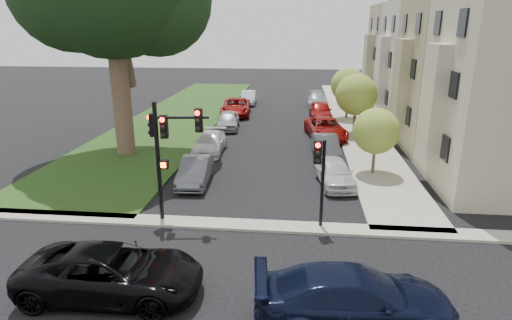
# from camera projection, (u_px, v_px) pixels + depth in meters

# --- Properties ---
(ground) EXTENTS (140.00, 140.00, 0.00)m
(ground) POSITION_uv_depth(u_px,v_px,m) (242.00, 250.00, 16.11)
(ground) COLOR black
(ground) RESTS_ON ground
(grass_strip) EXTENTS (8.00, 44.00, 0.12)m
(grass_strip) POSITION_uv_depth(u_px,v_px,m) (181.00, 116.00, 39.73)
(grass_strip) COLOR #18360C
(grass_strip) RESTS_ON ground
(sidewalk_right) EXTENTS (3.50, 44.00, 0.12)m
(sidewalk_right) POSITION_uv_depth(u_px,v_px,m) (353.00, 119.00, 38.19)
(sidewalk_right) COLOR #9D9B88
(sidewalk_right) RESTS_ON ground
(sidewalk_cross) EXTENTS (60.00, 1.00, 0.12)m
(sidewalk_cross) POSITION_uv_depth(u_px,v_px,m) (249.00, 225.00, 17.99)
(sidewalk_cross) COLOR #9D9B88
(sidewalk_cross) RESTS_ON ground
(house_b) EXTENTS (7.70, 7.55, 15.97)m
(house_b) POSITION_uv_depth(u_px,v_px,m) (465.00, 44.00, 27.50)
(house_b) COLOR tan
(house_b) RESTS_ON ground
(house_c) EXTENTS (7.70, 7.55, 15.97)m
(house_c) POSITION_uv_depth(u_px,v_px,m) (431.00, 40.00, 34.61)
(house_c) COLOR beige
(house_c) RESTS_ON ground
(house_d) EXTENTS (7.70, 7.55, 15.97)m
(house_d) POSITION_uv_depth(u_px,v_px,m) (409.00, 38.00, 41.73)
(house_d) COLOR #B1A994
(house_d) RESTS_ON ground
(small_tree_a) EXTENTS (2.55, 2.55, 3.83)m
(small_tree_a) POSITION_uv_depth(u_px,v_px,m) (376.00, 131.00, 23.45)
(small_tree_a) COLOR brown
(small_tree_a) RESTS_ON ground
(small_tree_b) EXTENTS (3.12, 3.12, 4.68)m
(small_tree_b) POSITION_uv_depth(u_px,v_px,m) (356.00, 95.00, 32.10)
(small_tree_b) COLOR brown
(small_tree_b) RESTS_ON ground
(small_tree_c) EXTENTS (3.06, 3.06, 4.59)m
(small_tree_c) POSITION_uv_depth(u_px,v_px,m) (348.00, 85.00, 37.58)
(small_tree_c) COLOR brown
(small_tree_c) RESTS_ON ground
(traffic_signal_main) EXTENTS (2.54, 0.66, 5.18)m
(traffic_signal_main) POSITION_uv_depth(u_px,v_px,m) (167.00, 141.00, 17.48)
(traffic_signal_main) COLOR black
(traffic_signal_main) RESTS_ON ground
(traffic_signal_secondary) EXTENTS (0.48, 0.39, 3.80)m
(traffic_signal_secondary) POSITION_uv_depth(u_px,v_px,m) (320.00, 168.00, 17.11)
(traffic_signal_secondary) COLOR black
(traffic_signal_secondary) RESTS_ON ground
(car_cross_near) EXTENTS (5.69, 2.74, 1.56)m
(car_cross_near) POSITION_uv_depth(u_px,v_px,m) (112.00, 272.00, 13.27)
(car_cross_near) COLOR black
(car_cross_near) RESTS_ON ground
(car_cross_far) EXTENTS (5.86, 2.86, 1.64)m
(car_cross_far) POSITION_uv_depth(u_px,v_px,m) (355.00, 298.00, 11.96)
(car_cross_far) COLOR black
(car_cross_far) RESTS_ON ground
(car_parked_0) EXTENTS (2.25, 4.33, 1.41)m
(car_parked_0) POSITION_uv_depth(u_px,v_px,m) (335.00, 172.00, 22.49)
(car_parked_0) COLOR silver
(car_parked_0) RESTS_ON ground
(car_parked_1) EXTENTS (1.79, 4.38, 1.41)m
(car_parked_1) POSITION_uv_depth(u_px,v_px,m) (326.00, 147.00, 27.21)
(car_parked_1) COLOR #3F4247
(car_parked_1) RESTS_ON ground
(car_parked_2) EXTENTS (3.32, 5.78, 1.52)m
(car_parked_2) POSITION_uv_depth(u_px,v_px,m) (326.00, 128.00, 31.83)
(car_parked_2) COLOR maroon
(car_parked_2) RESTS_ON ground
(car_parked_3) EXTENTS (2.04, 4.74, 1.59)m
(car_parked_3) POSITION_uv_depth(u_px,v_px,m) (321.00, 111.00, 38.23)
(car_parked_3) COLOR maroon
(car_parked_3) RESTS_ON ground
(car_parked_4) EXTENTS (1.94, 4.77, 1.38)m
(car_parked_4) POSITION_uv_depth(u_px,v_px,m) (317.00, 99.00, 44.55)
(car_parked_4) COLOR #999BA0
(car_parked_4) RESTS_ON ground
(car_parked_5) EXTENTS (1.73, 4.27, 1.38)m
(car_parked_5) POSITION_uv_depth(u_px,v_px,m) (195.00, 171.00, 22.75)
(car_parked_5) COLOR #3F4247
(car_parked_5) RESTS_ON ground
(car_parked_6) EXTENTS (1.92, 4.54, 1.31)m
(car_parked_6) POSITION_uv_depth(u_px,v_px,m) (210.00, 143.00, 28.25)
(car_parked_6) COLOR silver
(car_parked_6) RESTS_ON ground
(car_parked_7) EXTENTS (2.06, 4.34, 1.43)m
(car_parked_7) POSITION_uv_depth(u_px,v_px,m) (228.00, 120.00, 34.73)
(car_parked_7) COLOR #999BA0
(car_parked_7) RESTS_ON ground
(car_parked_8) EXTENTS (3.04, 5.80, 1.56)m
(car_parked_8) POSITION_uv_depth(u_px,v_px,m) (236.00, 107.00, 40.02)
(car_parked_8) COLOR maroon
(car_parked_8) RESTS_ON ground
(car_parked_9) EXTENTS (1.72, 4.31, 1.39)m
(car_parked_9) POSITION_uv_depth(u_px,v_px,m) (249.00, 97.00, 45.72)
(car_parked_9) COLOR silver
(car_parked_9) RESTS_ON ground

